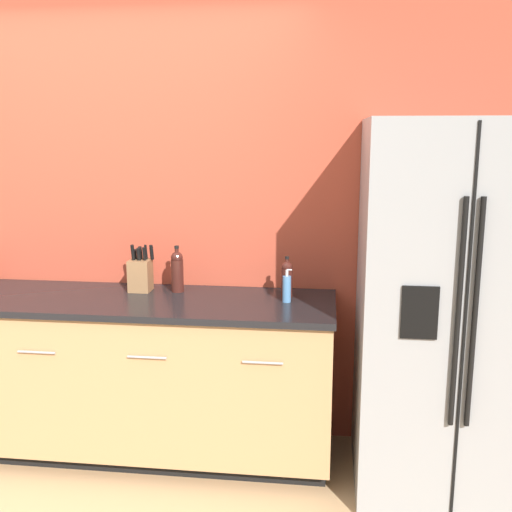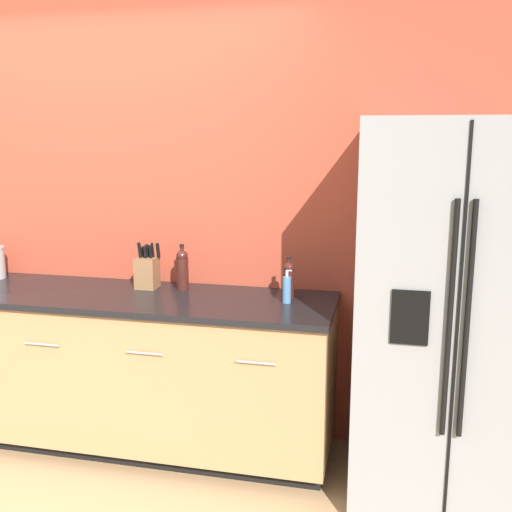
% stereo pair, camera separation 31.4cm
% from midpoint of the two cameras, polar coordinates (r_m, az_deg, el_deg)
% --- Properties ---
extents(wall_back, '(10.00, 0.05, 2.60)m').
position_cam_midpoint_polar(wall_back, '(3.74, -11.44, 3.66)').
color(wall_back, '#AD422D').
rests_on(wall_back, ground_plane).
extents(counter_unit, '(2.45, 0.64, 0.92)m').
position_cam_midpoint_polar(counter_unit, '(3.57, -10.22, -10.55)').
color(counter_unit, black).
rests_on(counter_unit, ground_plane).
extents(refrigerator, '(0.87, 0.80, 1.88)m').
position_cam_midpoint_polar(refrigerator, '(3.11, 20.68, -5.32)').
color(refrigerator, gray).
rests_on(refrigerator, ground_plane).
extents(knife_block, '(0.14, 0.11, 0.27)m').
position_cam_midpoint_polar(knife_block, '(3.48, -7.82, -1.48)').
color(knife_block, olive).
rests_on(knife_block, counter_unit).
extents(wine_bottle, '(0.07, 0.07, 0.26)m').
position_cam_midpoint_polar(wine_bottle, '(3.42, -4.44, -1.26)').
color(wine_bottle, '#3D1914').
rests_on(wine_bottle, counter_unit).
extents(soap_dispenser, '(0.05, 0.04, 0.18)m').
position_cam_midpoint_polar(soap_dispenser, '(3.18, 5.78, -3.21)').
color(soap_dispenser, '#4C7FB2').
rests_on(soap_dispenser, counter_unit).
extents(oil_bottle, '(0.06, 0.06, 0.23)m').
position_cam_midpoint_polar(oil_bottle, '(3.26, 5.89, -2.24)').
color(oil_bottle, '#3D1914').
rests_on(oil_bottle, counter_unit).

